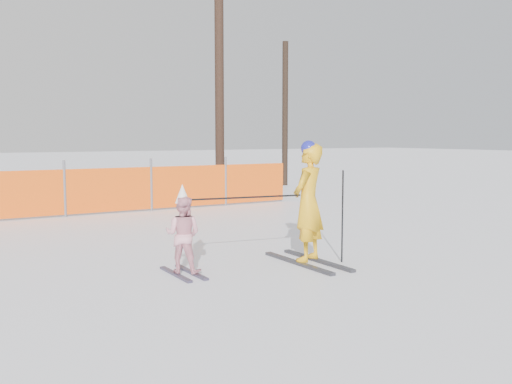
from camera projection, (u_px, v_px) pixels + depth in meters
ground at (275, 270)px, 7.58m from camera, size 120.00×120.00×0.00m
adult at (308, 203)px, 7.91m from camera, size 0.71×1.55×1.71m
child at (183, 234)px, 7.28m from camera, size 0.60×0.90×1.17m
ski_poles at (293, 206)px, 7.76m from camera, size 2.11×0.49×1.30m
tree_trunks at (243, 101)px, 18.45m from camera, size 3.60×1.61×6.11m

